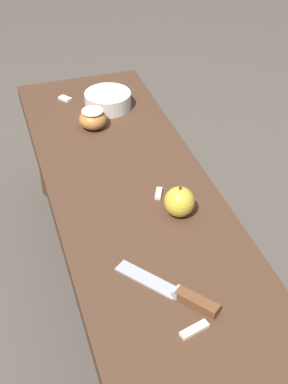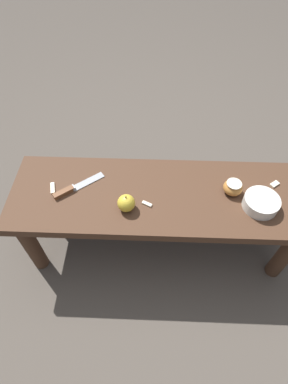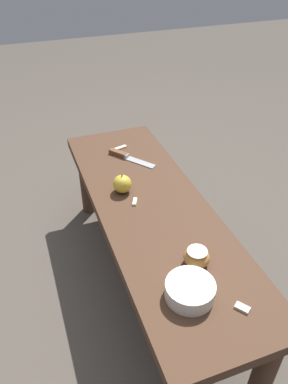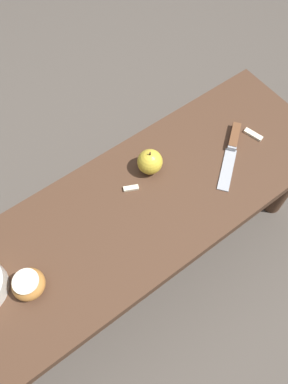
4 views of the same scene
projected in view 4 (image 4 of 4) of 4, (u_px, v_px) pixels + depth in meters
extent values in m
plane|color=#4C443D|center=(132.00, 261.00, 1.35)|extent=(8.00, 8.00, 0.00)
cube|color=#472D1E|center=(128.00, 216.00, 1.01)|extent=(1.25, 0.40, 0.04)
cylinder|color=#472D1E|center=(232.00, 130.00, 1.40)|extent=(0.07, 0.07, 0.36)
cylinder|color=#472D1E|center=(287.00, 182.00, 1.30)|extent=(0.07, 0.07, 0.36)
cube|color=#9EA0A5|center=(227.00, 169.00, 1.06)|extent=(0.13, 0.11, 0.00)
cube|color=#9EA0A5|center=(232.00, 148.00, 1.08)|extent=(0.02, 0.03, 0.02)
cube|color=brown|center=(234.00, 136.00, 1.10)|extent=(0.09, 0.07, 0.02)
sphere|color=gold|center=(150.00, 162.00, 1.03)|extent=(0.07, 0.07, 0.07)
cylinder|color=#4C3319|center=(150.00, 154.00, 1.00)|extent=(0.00, 0.00, 0.01)
ellipsoid|color=#B27233|center=(29.00, 284.00, 0.88)|extent=(0.08, 0.08, 0.06)
cylinder|color=beige|center=(25.00, 281.00, 0.85)|extent=(0.06, 0.06, 0.00)
cube|color=beige|center=(253.00, 134.00, 1.11)|extent=(0.03, 0.06, 0.01)
cube|color=beige|center=(131.00, 188.00, 1.03)|extent=(0.04, 0.03, 0.01)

